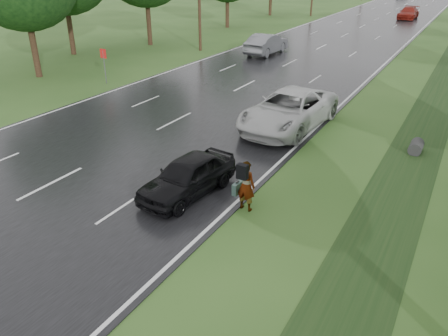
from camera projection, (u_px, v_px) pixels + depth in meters
ground at (51, 184)px, 16.47m from camera, size 220.00×220.00×0.00m
road at (356, 29)px, 51.68m from camera, size 14.00×180.00×0.04m
edge_stripe_east at (417, 34)px, 48.67m from camera, size 0.12×180.00×0.01m
edge_stripe_west at (302, 25)px, 54.68m from camera, size 0.12×180.00×0.01m
center_line at (356, 29)px, 51.67m from camera, size 0.12×180.00×0.01m
drainage_ditch at (437, 100)px, 25.98m from camera, size 2.20×120.00×0.56m
road_sign at (104, 59)px, 28.93m from camera, size 0.50×0.06×2.30m
pedestrian at (245, 185)px, 14.45m from camera, size 0.81×0.74×1.79m
white_pickup at (289, 110)px, 21.48m from camera, size 3.48×6.74×1.82m
dark_sedan at (188, 176)px, 15.43m from camera, size 2.14×4.31×1.41m
silver_sedan at (267, 44)px, 38.10m from camera, size 2.02×5.35×1.74m
far_car_red at (408, 13)px, 59.99m from camera, size 2.33×5.47×1.57m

